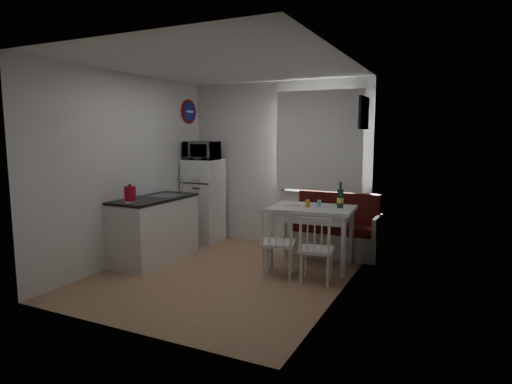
# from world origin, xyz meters

# --- Properties ---
(floor) EXTENTS (3.00, 3.50, 0.02)m
(floor) POSITION_xyz_m (0.00, 0.00, 0.00)
(floor) COLOR #A68358
(floor) RESTS_ON ground
(ceiling) EXTENTS (3.00, 3.50, 0.02)m
(ceiling) POSITION_xyz_m (0.00, 0.00, 2.60)
(ceiling) COLOR white
(ceiling) RESTS_ON wall_back
(wall_back) EXTENTS (3.00, 0.02, 2.60)m
(wall_back) POSITION_xyz_m (0.00, 1.75, 1.30)
(wall_back) COLOR white
(wall_back) RESTS_ON floor
(wall_front) EXTENTS (3.00, 0.02, 2.60)m
(wall_front) POSITION_xyz_m (0.00, -1.75, 1.30)
(wall_front) COLOR white
(wall_front) RESTS_ON floor
(wall_left) EXTENTS (0.02, 3.50, 2.60)m
(wall_left) POSITION_xyz_m (-1.50, 0.00, 1.30)
(wall_left) COLOR white
(wall_left) RESTS_ON floor
(wall_right) EXTENTS (0.02, 3.50, 2.60)m
(wall_right) POSITION_xyz_m (1.50, 0.00, 1.30)
(wall_right) COLOR white
(wall_right) RESTS_ON floor
(window) EXTENTS (1.22, 0.06, 1.47)m
(window) POSITION_xyz_m (0.70, 1.72, 1.62)
(window) COLOR white
(window) RESTS_ON wall_back
(curtain) EXTENTS (1.35, 0.02, 1.50)m
(curtain) POSITION_xyz_m (0.70, 1.65, 1.68)
(curtain) COLOR white
(curtain) RESTS_ON wall_back
(kitchen_counter) EXTENTS (0.62, 1.32, 1.16)m
(kitchen_counter) POSITION_xyz_m (-1.20, 0.16, 0.46)
(kitchen_counter) COLOR white
(kitchen_counter) RESTS_ON floor
(wall_sign) EXTENTS (0.03, 0.40, 0.40)m
(wall_sign) POSITION_xyz_m (-1.47, 1.45, 2.15)
(wall_sign) COLOR navy
(wall_sign) RESTS_ON wall_left
(picture_frame) EXTENTS (0.04, 0.52, 0.42)m
(picture_frame) POSITION_xyz_m (1.48, 1.10, 2.05)
(picture_frame) COLOR black
(picture_frame) RESTS_ON wall_right
(bench) EXTENTS (1.28, 0.49, 0.92)m
(bench) POSITION_xyz_m (1.03, 1.51, 0.30)
(bench) COLOR white
(bench) RESTS_ON floor
(dining_table) EXTENTS (1.14, 0.84, 0.81)m
(dining_table) POSITION_xyz_m (0.89, 0.83, 0.72)
(dining_table) COLOR white
(dining_table) RESTS_ON floor
(chair_left) EXTENTS (0.50, 0.49, 0.47)m
(chair_left) POSITION_xyz_m (0.64, 0.17, 0.54)
(chair_left) COLOR white
(chair_left) RESTS_ON floor
(chair_right) EXTENTS (0.43, 0.42, 0.44)m
(chair_right) POSITION_xyz_m (1.14, 0.18, 0.51)
(chair_right) COLOR white
(chair_right) RESTS_ON floor
(fridge) EXTENTS (0.55, 0.55, 1.37)m
(fridge) POSITION_xyz_m (-1.18, 1.40, 0.68)
(fridge) COLOR white
(fridge) RESTS_ON floor
(microwave) EXTENTS (0.53, 0.36, 0.29)m
(microwave) POSITION_xyz_m (-1.18, 1.35, 1.51)
(microwave) COLOR white
(microwave) RESTS_ON fridge
(kettle) EXTENTS (0.18, 0.18, 0.24)m
(kettle) POSITION_xyz_m (-1.15, -0.38, 1.02)
(kettle) COLOR #A50D1F
(kettle) RESTS_ON kitchen_counter
(wine_bottle) EXTENTS (0.09, 0.09, 0.34)m
(wine_bottle) POSITION_xyz_m (1.24, 0.93, 0.99)
(wine_bottle) COLOR #164620
(wine_bottle) RESTS_ON dining_table
(drinking_glass_orange) EXTENTS (0.06, 0.06, 0.10)m
(drinking_glass_orange) POSITION_xyz_m (0.84, 0.78, 0.86)
(drinking_glass_orange) COLOR gold
(drinking_glass_orange) RESTS_ON dining_table
(drinking_glass_blue) EXTENTS (0.06, 0.06, 0.09)m
(drinking_glass_blue) POSITION_xyz_m (0.97, 0.88, 0.86)
(drinking_glass_blue) COLOR #8CC2EF
(drinking_glass_blue) RESTS_ON dining_table
(plate) EXTENTS (0.23, 0.23, 0.02)m
(plate) POSITION_xyz_m (0.59, 0.85, 0.82)
(plate) COLOR white
(plate) RESTS_ON dining_table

